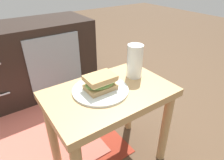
{
  "coord_description": "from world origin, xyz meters",
  "views": [
    {
      "loc": [
        -0.41,
        -0.6,
        0.93
      ],
      "look_at": [
        0.01,
        0.0,
        0.51
      ],
      "focal_mm": 31.46,
      "sensor_mm": 36.0,
      "label": 1
    }
  ],
  "objects_px": {
    "sandwich_front": "(100,82)",
    "beer_glass": "(135,62)",
    "tv_cabinet": "(31,60)",
    "plate": "(100,90)"
  },
  "relations": [
    {
      "from": "sandwich_front",
      "to": "beer_glass",
      "type": "relative_size",
      "value": 0.85
    },
    {
      "from": "tv_cabinet",
      "to": "sandwich_front",
      "type": "distance_m",
      "value": 0.95
    },
    {
      "from": "tv_cabinet",
      "to": "beer_glass",
      "type": "distance_m",
      "value": 0.98
    },
    {
      "from": "plate",
      "to": "sandwich_front",
      "type": "distance_m",
      "value": 0.04
    },
    {
      "from": "tv_cabinet",
      "to": "plate",
      "type": "bearing_deg",
      "value": -85.05
    },
    {
      "from": "tv_cabinet",
      "to": "sandwich_front",
      "type": "relative_size",
      "value": 6.94
    },
    {
      "from": "plate",
      "to": "beer_glass",
      "type": "xyz_separation_m",
      "value": [
        0.21,
        0.02,
        0.07
      ]
    },
    {
      "from": "plate",
      "to": "sandwich_front",
      "type": "relative_size",
      "value": 1.79
    },
    {
      "from": "tv_cabinet",
      "to": "beer_glass",
      "type": "height_order",
      "value": "beer_glass"
    },
    {
      "from": "tv_cabinet",
      "to": "plate",
      "type": "distance_m",
      "value": 0.95
    }
  ]
}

